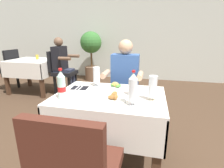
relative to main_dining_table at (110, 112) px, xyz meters
name	(u,v)px	position (x,y,z in m)	size (l,w,h in m)	color
ground_plane	(113,155)	(0.02, 0.07, -0.57)	(11.00, 11.00, 0.00)	#473323
back_wall	(141,25)	(0.02, 3.73, 0.99)	(11.00, 0.12, 3.12)	silver
main_dining_table	(110,112)	(0.00, 0.00, 0.00)	(1.06, 0.78, 0.76)	white
chair_far_diner_seat	(123,90)	(0.00, 0.78, -0.02)	(0.44, 0.50, 0.97)	#4C2319
seated_diner_far	(124,82)	(0.04, 0.67, 0.14)	(0.50, 0.46, 1.26)	#282D42
plate_near_camera	(113,98)	(0.06, -0.13, 0.20)	(0.24, 0.24, 0.07)	white
plate_far_diner	(114,86)	(0.00, 0.22, 0.20)	(0.22, 0.22, 0.06)	white
beer_glass_left	(96,76)	(-0.21, 0.25, 0.30)	(0.08, 0.08, 0.22)	white
beer_glass_middle	(153,88)	(0.40, -0.06, 0.30)	(0.07, 0.07, 0.23)	white
beer_glass_right	(133,92)	(0.25, -0.21, 0.30)	(0.07, 0.07, 0.23)	white
cola_bottle_primary	(62,86)	(-0.39, -0.20, 0.31)	(0.07, 0.07, 0.28)	silver
cola_bottle_secondary	(133,85)	(0.22, 0.03, 0.29)	(0.07, 0.07, 0.25)	silver
napkin_cutlery_set	(80,88)	(-0.37, 0.13, 0.19)	(0.18, 0.19, 0.01)	black
background_dining_table	(33,68)	(-2.28, 1.88, 0.00)	(1.00, 0.83, 0.76)	white
background_chair_left	(8,67)	(-2.99, 1.88, -0.02)	(0.50, 0.44, 0.97)	black
background_chair_right	(61,70)	(-1.57, 1.88, -0.02)	(0.50, 0.44, 0.97)	black
background_patron	(63,63)	(-1.53, 1.88, 0.14)	(0.46, 0.50, 1.26)	#282D42
background_table_tumbler	(37,57)	(-2.20, 1.95, 0.24)	(0.06, 0.06, 0.11)	gold
potted_plant_corner	(91,49)	(-1.33, 3.21, 0.32)	(0.60, 0.60, 1.40)	brown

